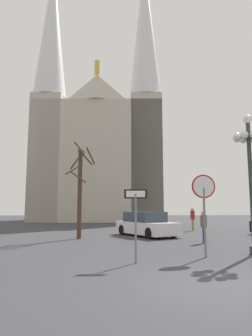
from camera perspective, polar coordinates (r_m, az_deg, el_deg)
name	(u,v)px	position (r m, az deg, el deg)	size (l,w,h in m)	color
ground_plane	(220,287)	(7.43, 17.46, -20.86)	(120.00, 120.00, 0.00)	#38383D
cathedral	(99,139)	(40.04, -5.28, 5.64)	(16.75, 11.17, 35.54)	#BCB5A5
stop_sign	(204,198)	(11.17, 14.68, -5.58)	(0.86, 0.08, 2.94)	slate
one_way_arrow_sign	(136,214)	(9.72, 1.86, -8.74)	(0.74, 0.07, 2.34)	slate
street_lamp	(250,159)	(12.63, 22.59, 1.62)	(1.24, 1.24, 5.41)	#2D3833
bare_tree	(80,189)	(17.33, -8.81, -3.93)	(1.69, 1.67, 5.53)	#473323
parked_car_far_white	(146,225)	(18.83, 3.86, -10.75)	(3.74, 4.83, 1.48)	silver
pedestrian_walking	(204,224)	(15.58, 14.64, -10.27)	(0.32, 0.32, 1.58)	navy
pedestrian_standing	(193,217)	(23.31, 12.62, -9.08)	(0.32, 0.32, 1.74)	olive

